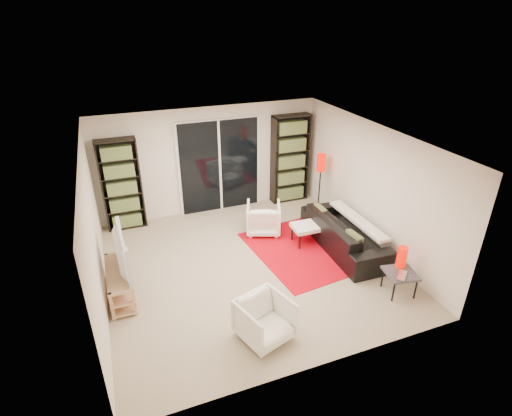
% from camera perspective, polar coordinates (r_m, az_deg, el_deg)
% --- Properties ---
extents(floor, '(5.00, 5.00, 0.00)m').
position_cam_1_polar(floor, '(7.44, -0.98, -8.18)').
color(floor, '#B4A68B').
rests_on(floor, ground).
extents(wall_back, '(5.00, 0.02, 2.40)m').
position_cam_1_polar(wall_back, '(9.03, -6.55, 6.75)').
color(wall_back, white).
rests_on(wall_back, ground).
extents(wall_front, '(5.00, 0.02, 2.40)m').
position_cam_1_polar(wall_front, '(4.91, 9.24, -12.17)').
color(wall_front, white).
rests_on(wall_front, ground).
extents(wall_left, '(0.02, 5.00, 2.40)m').
position_cam_1_polar(wall_left, '(6.52, -22.21, -3.44)').
color(wall_left, white).
rests_on(wall_left, ground).
extents(wall_right, '(0.02, 5.00, 2.40)m').
position_cam_1_polar(wall_right, '(7.95, 16.14, 3.00)').
color(wall_right, white).
rests_on(wall_right, ground).
extents(ceiling, '(5.00, 5.00, 0.02)m').
position_cam_1_polar(ceiling, '(6.38, -1.15, 9.79)').
color(ceiling, white).
rests_on(ceiling, wall_back).
extents(sliding_door, '(1.92, 0.08, 2.16)m').
position_cam_1_polar(sliding_door, '(9.10, -5.22, 5.96)').
color(sliding_door, white).
rests_on(sliding_door, ground).
extents(bookshelf_left, '(0.80, 0.30, 1.95)m').
position_cam_1_polar(bookshelf_left, '(8.72, -18.65, 3.13)').
color(bookshelf_left, black).
rests_on(bookshelf_left, ground).
extents(bookshelf_right, '(0.90, 0.30, 2.10)m').
position_cam_1_polar(bookshelf_right, '(9.55, 4.90, 7.00)').
color(bookshelf_right, black).
rests_on(bookshelf_right, ground).
extents(tv_stand, '(0.38, 1.19, 0.50)m').
position_cam_1_polar(tv_stand, '(6.95, -18.81, -10.04)').
color(tv_stand, '#E4AE7D').
rests_on(tv_stand, floor).
extents(tv, '(0.20, 1.17, 0.67)m').
position_cam_1_polar(tv, '(6.64, -19.36, -6.03)').
color(tv, black).
rests_on(tv, tv_stand).
extents(rug, '(1.90, 2.42, 0.01)m').
position_cam_1_polar(rug, '(7.90, 6.31, -6.04)').
color(rug, red).
rests_on(rug, floor).
extents(sofa, '(0.95, 2.25, 0.65)m').
position_cam_1_polar(sofa, '(7.99, 12.55, -3.49)').
color(sofa, black).
rests_on(sofa, floor).
extents(armchair_back, '(0.90, 0.91, 0.64)m').
position_cam_1_polar(armchair_back, '(8.34, 1.07, -1.44)').
color(armchair_back, white).
rests_on(armchair_back, floor).
extents(armchair_front, '(0.86, 0.87, 0.64)m').
position_cam_1_polar(armchair_front, '(5.84, 1.28, -15.68)').
color(armchair_front, white).
rests_on(armchair_front, floor).
extents(ottoman, '(0.58, 0.48, 0.40)m').
position_cam_1_polar(ottoman, '(8.00, 7.24, -2.79)').
color(ottoman, white).
rests_on(ottoman, floor).
extents(side_table, '(0.56, 0.56, 0.40)m').
position_cam_1_polar(side_table, '(7.01, 19.92, -8.94)').
color(side_table, '#3F3F44').
rests_on(side_table, floor).
extents(laptop, '(0.35, 0.34, 0.02)m').
position_cam_1_polar(laptop, '(6.89, 20.47, -9.14)').
color(laptop, silver).
rests_on(laptop, side_table).
extents(table_lamp, '(0.16, 0.16, 0.36)m').
position_cam_1_polar(table_lamp, '(7.04, 20.09, -6.58)').
color(table_lamp, '#E30C00').
rests_on(table_lamp, side_table).
extents(floor_lamp, '(0.21, 0.21, 1.41)m').
position_cam_1_polar(floor_lamp, '(8.96, 9.25, 5.59)').
color(floor_lamp, black).
rests_on(floor_lamp, floor).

